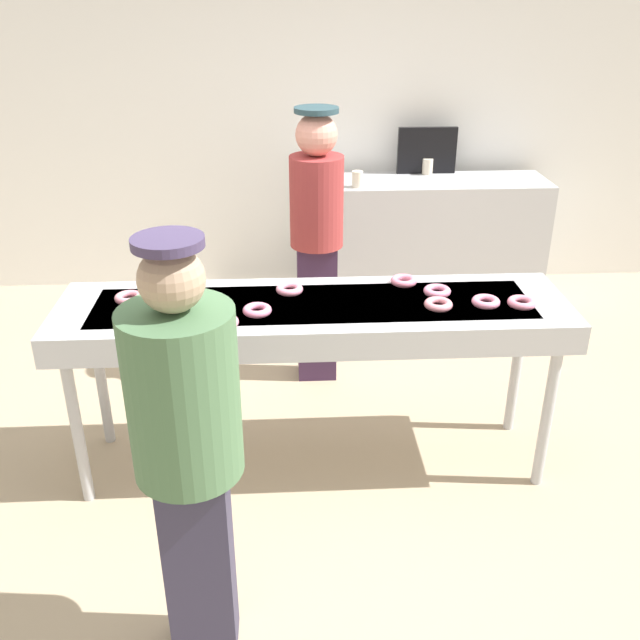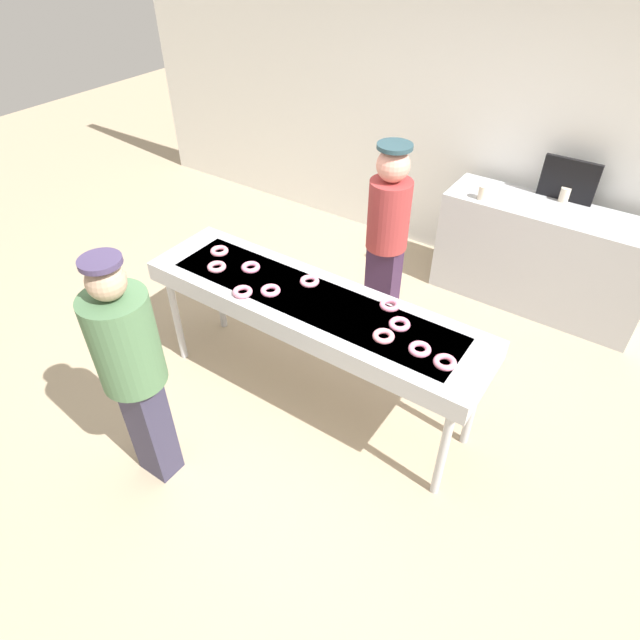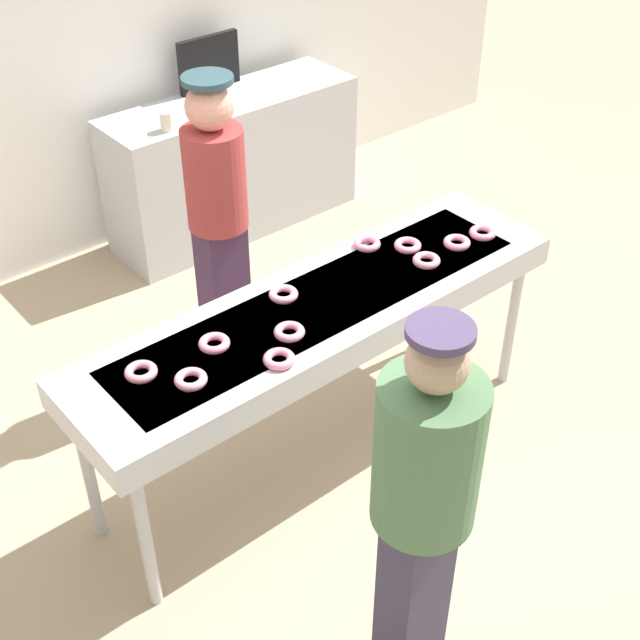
{
  "view_description": "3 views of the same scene",
  "coord_description": "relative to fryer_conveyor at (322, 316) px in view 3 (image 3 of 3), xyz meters",
  "views": [
    {
      "loc": [
        -0.13,
        -3.04,
        2.33
      ],
      "look_at": [
        0.03,
        0.02,
        0.83
      ],
      "focal_mm": 39.12,
      "sensor_mm": 36.0,
      "label": 1
    },
    {
      "loc": [
        1.65,
        -2.32,
        3.07
      ],
      "look_at": [
        0.08,
        -0.02,
        0.8
      ],
      "focal_mm": 30.18,
      "sensor_mm": 36.0,
      "label": 2
    },
    {
      "loc": [
        -2.05,
        -2.44,
        3.21
      ],
      "look_at": [
        -0.05,
        -0.05,
        0.88
      ],
      "focal_mm": 48.68,
      "sensor_mm": 36.0,
      "label": 3
    }
  ],
  "objects": [
    {
      "name": "customer_waiting",
      "position": [
        -0.47,
        -1.11,
        0.11
      ],
      "size": [
        0.37,
        0.37,
        1.66
      ],
      "rotation": [
        0.0,
        0.0,
        0.26
      ],
      "color": "#333048",
      "rests_on": "ground"
    },
    {
      "name": "strawberry_donut_1",
      "position": [
        0.62,
        0.07,
        0.1
      ],
      "size": [
        0.15,
        0.15,
        0.04
      ],
      "primitive_type": "torus",
      "rotation": [
        0.0,
        0.0,
        1.66
      ],
      "color": "pink",
      "rests_on": "fryer_conveyor"
    },
    {
      "name": "strawberry_donut_5",
      "position": [
        -0.76,
        -0.09,
        0.1
      ],
      "size": [
        0.15,
        0.15,
        0.04
      ],
      "primitive_type": "torus",
      "rotation": [
        0.0,
        0.0,
        1.66
      ],
      "color": "pink",
      "rests_on": "fryer_conveyor"
    },
    {
      "name": "strawberry_donut_6",
      "position": [
        -0.89,
        0.08,
        0.1
      ],
      "size": [
        0.19,
        0.19,
        0.04
      ],
      "primitive_type": "torus",
      "rotation": [
        0.0,
        0.0,
        2.13
      ],
      "color": "pink",
      "rests_on": "fryer_conveyor"
    },
    {
      "name": "ground_plane",
      "position": [
        0.0,
        0.0,
        -0.85
      ],
      "size": [
        16.0,
        16.0,
        0.0
      ],
      "primitive_type": "plane",
      "color": "tan"
    },
    {
      "name": "fryer_conveyor",
      "position": [
        0.0,
        0.0,
        0.0
      ],
      "size": [
        2.47,
        0.65,
        0.93
      ],
      "color": "#B7BABF",
      "rests_on": "ground"
    },
    {
      "name": "strawberry_donut_3",
      "position": [
        0.47,
        0.21,
        0.1
      ],
      "size": [
        0.19,
        0.19,
        0.04
      ],
      "primitive_type": "torus",
      "rotation": [
        0.0,
        0.0,
        0.76
      ],
      "color": "pink",
      "rests_on": "fryer_conveyor"
    },
    {
      "name": "menu_display",
      "position": [
        0.99,
        2.35,
        0.29
      ],
      "size": [
        0.46,
        0.04,
        0.36
      ],
      "primitive_type": "cube",
      "color": "black",
      "rests_on": "prep_counter"
    },
    {
      "name": "strawberry_donut_4",
      "position": [
        -0.41,
        -0.22,
        0.1
      ],
      "size": [
        0.17,
        0.17,
        0.04
      ],
      "primitive_type": "torus",
      "rotation": [
        0.0,
        0.0,
        0.27
      ],
      "color": "pink",
      "rests_on": "fryer_conveyor"
    },
    {
      "name": "worker_baker",
      "position": [
        0.06,
        0.91,
        0.11
      ],
      "size": [
        0.32,
        0.32,
        1.7
      ],
      "rotation": [
        0.0,
        0.0,
        3.18
      ],
      "color": "#38223E",
      "rests_on": "ground"
    },
    {
      "name": "paper_cup_1",
      "position": [
        0.41,
        1.96,
        0.17
      ],
      "size": [
        0.08,
        0.08,
        0.12
      ],
      "primitive_type": "cylinder",
      "color": "beige",
      "rests_on": "prep_counter"
    },
    {
      "name": "strawberry_donut_10",
      "position": [
        -0.56,
        0.04,
        0.1
      ],
      "size": [
        0.19,
        0.19,
        0.04
      ],
      "primitive_type": "torus",
      "rotation": [
        0.0,
        0.0,
        2.31
      ],
      "color": "pink",
      "rests_on": "fryer_conveyor"
    },
    {
      "name": "paper_cup_0",
      "position": [
        1.0,
        2.32,
        0.17
      ],
      "size": [
        0.08,
        0.08,
        0.12
      ],
      "primitive_type": "cylinder",
      "color": "beige",
      "rests_on": "prep_counter"
    },
    {
      "name": "strawberry_donut_7",
      "position": [
        0.59,
        -0.08,
        0.1
      ],
      "size": [
        0.16,
        0.16,
        0.04
      ],
      "primitive_type": "torus",
      "rotation": [
        0.0,
        0.0,
        1.78
      ],
      "color": "pink",
      "rests_on": "fryer_conveyor"
    },
    {
      "name": "strawberry_donut_9",
      "position": [
        -0.11,
        0.14,
        0.1
      ],
      "size": [
        0.16,
        0.16,
        0.04
      ],
      "primitive_type": "torus",
      "rotation": [
        0.0,
        0.0,
        2.9
      ],
      "color": "pink",
      "rests_on": "fryer_conveyor"
    },
    {
      "name": "prep_counter",
      "position": [
        0.99,
        2.13,
        -0.37
      ],
      "size": [
        1.79,
        0.54,
        0.96
      ],
      "primitive_type": "cube",
      "color": "#B7BABF",
      "rests_on": "ground"
    },
    {
      "name": "strawberry_donut_8",
      "position": [
        0.82,
        -0.06,
        0.1
      ],
      "size": [
        0.19,
        0.19,
        0.04
      ],
      "primitive_type": "torus",
      "rotation": [
        0.0,
        0.0,
        0.94
      ],
      "color": "pink",
      "rests_on": "fryer_conveyor"
    },
    {
      "name": "strawberry_donut_0",
      "position": [
        -0.27,
        -0.1,
        0.1
      ],
      "size": [
        0.18,
        0.18,
        0.04
      ],
      "primitive_type": "torus",
      "rotation": [
        0.0,
        0.0,
        0.54
      ],
      "color": "pink",
      "rests_on": "fryer_conveyor"
    },
    {
      "name": "back_wall",
      "position": [
        0.0,
        2.58,
        0.61
      ],
      "size": [
        8.0,
        0.12,
        2.93
      ],
      "primitive_type": "cube",
      "color": "white",
      "rests_on": "ground"
    },
    {
      "name": "strawberry_donut_2",
      "position": [
        0.99,
        -0.08,
        0.1
      ],
      "size": [
        0.18,
        0.18,
        0.04
      ],
      "primitive_type": "torus",
      "rotation": [
        0.0,
        0.0,
        1.98
      ],
      "color": "pink",
      "rests_on": "fryer_conveyor"
    }
  ]
}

